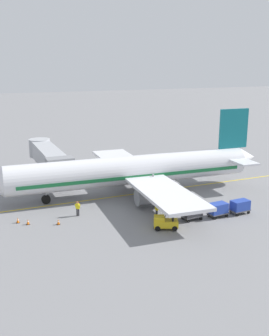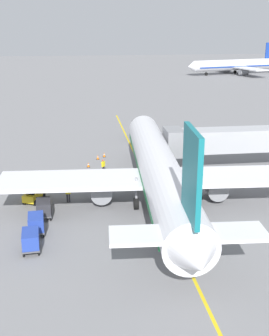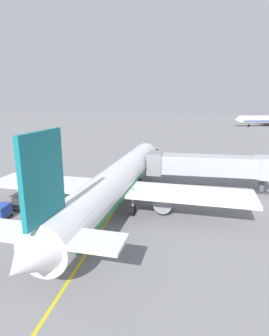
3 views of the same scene
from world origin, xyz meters
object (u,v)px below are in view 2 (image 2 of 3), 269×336
parked_airliner (159,170)px  safety_cone_nose_right (98,157)px  safety_cone_nose_left (88,165)px  baggage_cart_front (43,207)px  baggage_cart_third_in_train (31,239)px  ground_crew_loader (103,166)px  baggage_tug_lead (34,194)px  ground_crew_wing_walker (68,193)px  distant_taxiing_airliner (235,65)px  safety_cone_wing_tip (104,155)px  jet_bridge (237,140)px  baggage_cart_second_in_train (36,223)px  pushback_tractor (139,131)px

parked_airliner → safety_cone_nose_right: (-5.11, 14.53, -2.90)m
safety_cone_nose_left → baggage_cart_front: bearing=-107.7°
baggage_cart_third_in_train → ground_crew_loader: ground_crew_loader is taller
baggage_tug_lead → baggage_cart_front: size_ratio=0.94×
ground_crew_wing_walker → distant_taxiing_airliner: distant_taxiing_airliner is taller
safety_cone_nose_right → distant_taxiing_airliner: distant_taxiing_airliner is taller
baggage_cart_third_in_train → safety_cone_wing_tip: baggage_cart_third_in_train is taller
jet_bridge → baggage_cart_third_in_train: jet_bridge is taller
distant_taxiing_airliner → parked_airliner: bearing=-113.5°
baggage_cart_second_in_train → baggage_cart_third_in_train: (-0.18, -2.89, 0.00)m
parked_airliner → distant_taxiing_airliner: size_ratio=1.06×
baggage_cart_third_in_train → ground_crew_wing_walker: ground_crew_wing_walker is taller
baggage_cart_front → baggage_cart_third_in_train: bearing=-95.6°
baggage_tug_lead → ground_crew_loader: ground_crew_loader is taller
distant_taxiing_airliner → safety_cone_nose_left: bearing=-119.1°
jet_bridge → distant_taxiing_airliner: bearing=70.2°
jet_bridge → ground_crew_loader: (-15.74, 0.02, -2.51)m
baggage_cart_second_in_train → safety_cone_nose_left: bearing=74.1°
jet_bridge → baggage_tug_lead: bearing=-162.3°
safety_cone_nose_left → distant_taxiing_airliner: distant_taxiing_airliner is taller
safety_cone_nose_left → ground_crew_wing_walker: bearing=-102.2°
jet_bridge → baggage_cart_third_in_train: bearing=-142.4°
baggage_cart_second_in_train → baggage_cart_third_in_train: bearing=-93.5°
ground_crew_loader → safety_cone_nose_left: ground_crew_loader is taller
baggage_cart_second_in_train → ground_crew_wing_walker: ground_crew_wing_walker is taller
baggage_tug_lead → safety_cone_nose_right: baggage_tug_lead is taller
baggage_cart_second_in_train → distant_taxiing_airliner: bearing=62.8°
ground_crew_wing_walker → safety_cone_wing_tip: (4.45, 14.48, -0.66)m
jet_bridge → safety_cone_wing_tip: 16.84m
parked_airliner → safety_cone_wing_tip: 16.28m
parked_airliner → safety_cone_nose_right: bearing=109.4°
safety_cone_nose_left → ground_crew_loader: bearing=-57.8°
safety_cone_nose_right → distant_taxiing_airliner: (50.89, 90.83, 2.74)m
ground_crew_loader → parked_airliner: bearing=-62.0°
ground_crew_loader → distant_taxiing_airliner: (50.54, 96.41, 2.07)m
jet_bridge → ground_crew_loader: size_ratio=10.22×
baggage_cart_front → ground_crew_loader: (6.04, 11.24, 0.00)m
safety_cone_nose_left → safety_cone_wing_tip: (2.18, 3.92, 0.00)m
ground_crew_wing_walker → ground_crew_loader: 8.88m
parked_airliner → baggage_cart_front: bearing=-168.0°
jet_bridge → ground_crew_wing_walker: jet_bridge is taller
ground_crew_wing_walker → safety_cone_nose_left: 10.83m
baggage_cart_front → baggage_cart_third_in_train: same height
baggage_cart_second_in_train → ground_crew_loader: size_ratio=1.74×
safety_cone_nose_right → safety_cone_wing_tip: same height
baggage_cart_front → safety_cone_wing_tip: (6.58, 17.75, -0.66)m
jet_bridge → pushback_tractor: size_ratio=3.89×
baggage_tug_lead → ground_crew_loader: 10.25m
baggage_cart_second_in_train → safety_cone_nose_right: baggage_cart_second_in_train is taller
baggage_cart_second_in_train → safety_cone_wing_tip: (6.99, 20.86, -0.66)m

